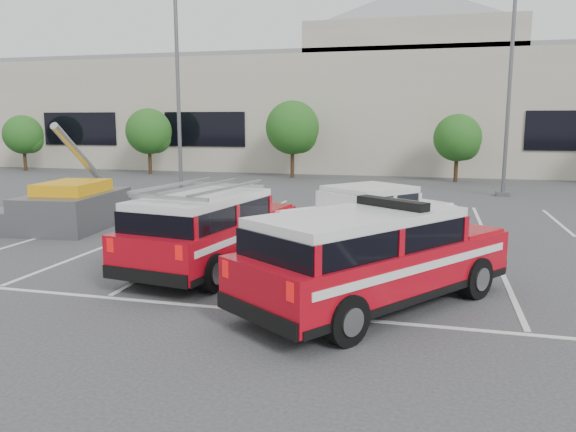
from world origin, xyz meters
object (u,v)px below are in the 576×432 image
tree_left (150,133)px  light_pole_left (178,86)px  fire_chief_suv (373,264)px  tree_far_left (25,136)px  convention_building (389,106)px  tree_mid_right (459,139)px  utility_rig (69,207)px  ladder_suv (211,235)px  light_pole_mid (510,86)px  tree_mid_left (294,130)px  white_pickup (356,228)px

tree_left → light_pole_left: light_pole_left is taller
fire_chief_suv → tree_left: bearing=161.4°
tree_far_left → convention_building: bearing=21.4°
tree_mid_right → utility_rig: size_ratio=0.90×
tree_mid_right → ladder_suv: bearing=-106.4°
light_pole_mid → fire_chief_suv: 19.04m
tree_far_left → fire_chief_suv: (27.57, -24.07, -1.65)m
tree_left → fire_chief_suv: bearing=-53.9°
tree_mid_right → fire_chief_suv: (-2.43, -24.07, -1.65)m
light_pole_left → utility_rig: 9.53m
tree_mid_left → utility_rig: 18.89m
tree_left → ladder_suv: bearing=-58.8°
tree_far_left → ladder_suv: tree_far_left is taller
tree_far_left → fire_chief_suv: size_ratio=0.66×
tree_left → tree_mid_left: (10.00, 0.00, 0.27)m
convention_building → tree_mid_right: bearing=-63.4°
convention_building → tree_mid_left: convention_building is taller
tree_mid_right → light_pole_left: 16.72m
convention_building → fire_chief_suv: 34.19m
fire_chief_suv → tree_mid_right: bearing=119.5°
tree_far_left → tree_mid_right: 30.00m
convention_building → ladder_suv: (-1.64, -32.06, -3.87)m
tree_left → tree_mid_right: size_ratio=1.11×
white_pickup → tree_far_left: bearing=-177.6°
tree_mid_left → tree_far_left: bearing=-180.0°
tree_left → ladder_suv: tree_left is taller
ladder_suv → utility_rig: size_ratio=1.28×
white_pickup → utility_rig: (-9.90, 1.36, -0.03)m
ladder_suv → tree_far_left: bearing=145.5°
tree_mid_right → utility_rig: (-13.25, -18.46, -1.79)m
convention_building → ladder_suv: convention_building is taller
tree_mid_left → tree_mid_right: tree_mid_left is taller
tree_mid_left → white_pickup: size_ratio=0.81×
fire_chief_suv → ladder_suv: (-4.12, 1.83, -0.00)m
tree_mid_left → light_pole_mid: bearing=-26.9°
tree_mid_right → light_pole_left: light_pole_left is taller
convention_building → ladder_suv: bearing=-92.9°
light_pole_left → ladder_suv: 14.50m
tree_mid_right → utility_rig: bearing=-125.7°
tree_mid_right → light_pole_mid: (1.91, -6.05, 2.68)m
convention_building → tree_far_left: convention_building is taller
tree_far_left → light_pole_left: bearing=-30.7°
light_pole_mid → white_pickup: bearing=-110.9°
fire_chief_suv → ladder_suv: ladder_suv is taller
tree_mid_left → utility_rig: tree_mid_left is taller
convention_building → utility_rig: size_ratio=13.60×
tree_left → light_pole_left: 12.43m
tree_far_left → tree_mid_left: (20.00, 0.00, 0.54)m
ladder_suv → tree_mid_left: bearing=107.8°
tree_mid_left → light_pole_left: bearing=-107.1°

